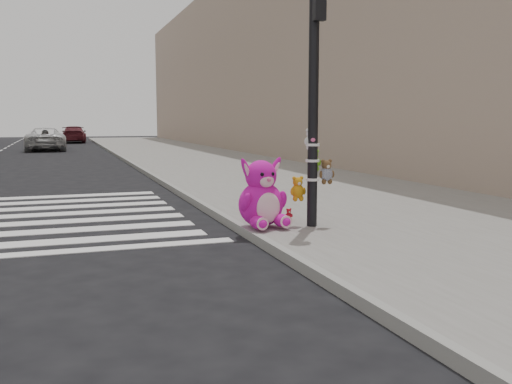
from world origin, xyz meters
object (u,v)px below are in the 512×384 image
object	(u,v)px
car_white_near	(45,139)
signal_pole	(313,122)
pink_bunny	(262,198)
red_teddy	(289,214)

from	to	relation	value
car_white_near	signal_pole	bearing A→B (deg)	98.24
signal_pole	pink_bunny	distance (m)	1.44
signal_pole	red_teddy	xyz separation A→B (m)	(-0.16, 0.59, -1.55)
pink_bunny	car_white_near	world-z (taller)	car_white_near
signal_pole	pink_bunny	bearing A→B (deg)	169.90
signal_pole	pink_bunny	world-z (taller)	signal_pole
pink_bunny	car_white_near	bearing A→B (deg)	89.79
red_teddy	signal_pole	bearing A→B (deg)	-73.80
red_teddy	car_white_near	distance (m)	28.14
pink_bunny	car_white_near	xyz separation A→B (m)	(-3.75, 28.24, 0.08)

